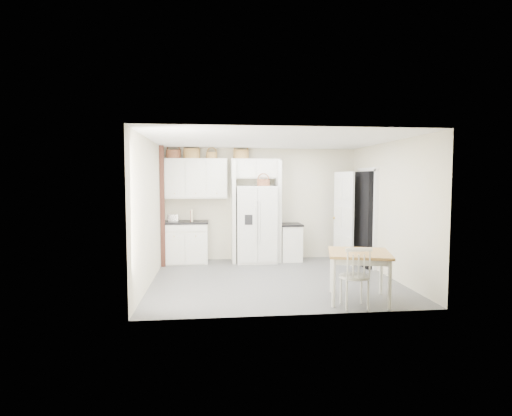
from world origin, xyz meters
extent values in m
plane|color=#4C4C4C|center=(0.00, 0.00, 0.00)|extent=(4.50, 4.50, 0.00)
plane|color=white|center=(0.00, 0.00, 2.60)|extent=(4.50, 4.50, 0.00)
plane|color=beige|center=(0.00, 2.00, 1.30)|extent=(4.50, 0.00, 4.50)
plane|color=beige|center=(-2.25, 0.00, 1.30)|extent=(0.00, 4.00, 4.00)
plane|color=beige|center=(2.25, 0.00, 1.30)|extent=(0.00, 4.00, 4.00)
cube|color=silver|center=(-0.15, 1.63, 0.87)|extent=(0.90, 0.72, 1.73)
cube|color=white|center=(-1.74, 1.70, 0.45)|extent=(0.97, 0.61, 0.90)
cube|color=white|center=(0.66, 1.70, 0.41)|extent=(0.46, 0.56, 0.82)
cube|color=#A46936|center=(1.12, -1.44, 0.38)|extent=(1.12, 1.12, 0.76)
cube|color=white|center=(0.94, -1.75, 0.46)|extent=(0.47, 0.43, 0.92)
cube|color=black|center=(-1.74, 1.70, 0.92)|extent=(1.01, 0.65, 0.04)
cube|color=black|center=(0.66, 1.70, 0.84)|extent=(0.50, 0.59, 0.04)
cube|color=silver|center=(-2.01, 1.69, 1.02)|extent=(0.24, 0.14, 0.16)
cube|color=#B1272F|center=(-1.60, 1.62, 1.06)|extent=(0.06, 0.16, 0.24)
cube|color=beige|center=(-1.59, 1.62, 1.07)|extent=(0.04, 0.18, 0.27)
cylinder|color=#54241C|center=(-2.00, 1.83, 2.44)|extent=(0.33, 0.33, 0.19)
cylinder|color=olive|center=(-1.59, 1.83, 2.46)|extent=(0.37, 0.37, 0.22)
cylinder|color=olive|center=(-1.14, 1.83, 2.42)|extent=(0.25, 0.25, 0.14)
cylinder|color=olive|center=(-0.47, 1.83, 2.45)|extent=(0.36, 0.36, 0.20)
cylinder|color=#54241C|center=(0.00, 1.53, 1.81)|extent=(0.29, 0.29, 0.15)
cube|color=white|center=(-1.50, 1.83, 1.90)|extent=(1.40, 0.34, 0.90)
cube|color=white|center=(-0.15, 1.83, 2.12)|extent=(1.12, 0.34, 0.45)
cube|color=white|center=(-0.66, 1.70, 1.15)|extent=(0.08, 0.60, 2.30)
cube|color=white|center=(0.36, 1.70, 1.15)|extent=(0.08, 0.60, 2.30)
cube|color=#41241B|center=(-2.20, 1.35, 1.30)|extent=(0.09, 0.09, 2.60)
cube|color=black|center=(2.16, 1.00, 1.02)|extent=(0.18, 0.85, 2.05)
cube|color=white|center=(1.80, 1.33, 1.02)|extent=(0.21, 0.79, 2.05)
camera|label=1|loc=(-1.12, -7.33, 1.89)|focal=28.00mm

